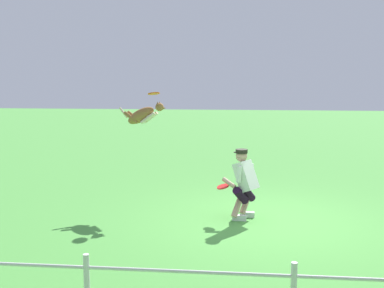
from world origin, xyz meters
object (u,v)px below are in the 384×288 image
at_px(person, 244,182).
at_px(frisbee_flying, 154,94).
at_px(dog, 143,115).
at_px(frisbee_held, 223,187).

distance_m(person, frisbee_flying, 2.59).
xyz_separation_m(dog, frisbee_flying, (-0.23, 0.04, 0.44)).
xyz_separation_m(person, frisbee_flying, (1.83, -0.93, 1.57)).
height_order(frisbee_flying, frisbee_held, frisbee_flying).
height_order(dog, frisbee_flying, frisbee_flying).
distance_m(frisbee_flying, frisbee_held, 2.41).
bearing_deg(frisbee_flying, dog, -9.69).
distance_m(dog, frisbee_flying, 0.49).
bearing_deg(frisbee_flying, person, 153.11).
xyz_separation_m(person, dog, (2.06, -0.97, 1.14)).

